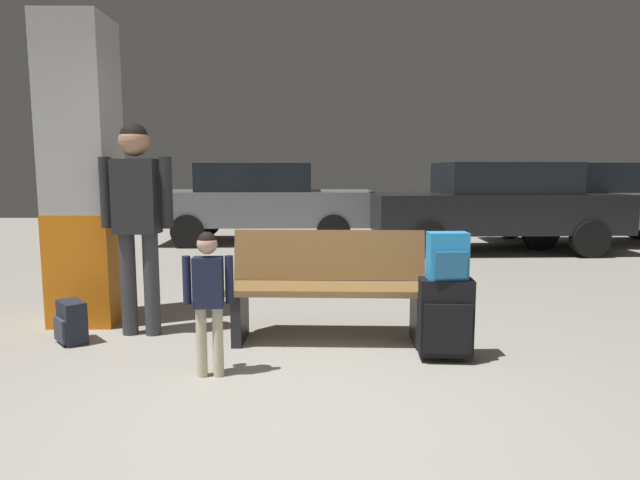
{
  "coord_description": "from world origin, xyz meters",
  "views": [
    {
      "loc": [
        0.12,
        -2.84,
        1.39
      ],
      "look_at": [
        0.17,
        1.3,
        0.85
      ],
      "focal_mm": 30.45,
      "sensor_mm": 36.0,
      "label": 1
    }
  ],
  "objects_px": {
    "backpack_dark_floor": "(71,323)",
    "child": "(208,288)",
    "parked_car_near": "(495,204)",
    "parked_car_side": "(597,201)",
    "suitcase": "(446,317)",
    "adult": "(137,206)",
    "structural_pillar": "(83,175)",
    "backpack_bright": "(448,256)",
    "parked_car_far": "(262,200)",
    "bench": "(329,286)"
  },
  "relations": [
    {
      "from": "adult",
      "to": "parked_car_side",
      "type": "height_order",
      "value": "adult"
    },
    {
      "from": "suitcase",
      "to": "adult",
      "type": "distance_m",
      "value": 2.62
    },
    {
      "from": "suitcase",
      "to": "parked_car_near",
      "type": "distance_m",
      "value": 5.86
    },
    {
      "from": "structural_pillar",
      "to": "bench",
      "type": "distance_m",
      "value": 2.43
    },
    {
      "from": "suitcase",
      "to": "parked_car_side",
      "type": "bearing_deg",
      "value": 55.26
    },
    {
      "from": "suitcase",
      "to": "child",
      "type": "height_order",
      "value": "child"
    },
    {
      "from": "suitcase",
      "to": "parked_car_near",
      "type": "height_order",
      "value": "parked_car_near"
    },
    {
      "from": "child",
      "to": "parked_car_side",
      "type": "height_order",
      "value": "parked_car_side"
    },
    {
      "from": "backpack_bright",
      "to": "parked_car_near",
      "type": "xyz_separation_m",
      "value": [
        2.15,
        5.42,
        0.03
      ]
    },
    {
      "from": "child",
      "to": "parked_car_far",
      "type": "height_order",
      "value": "parked_car_far"
    },
    {
      "from": "backpack_bright",
      "to": "adult",
      "type": "bearing_deg",
      "value": 164.72
    },
    {
      "from": "child",
      "to": "parked_car_side",
      "type": "bearing_deg",
      "value": 47.53
    },
    {
      "from": "parked_car_side",
      "to": "suitcase",
      "type": "bearing_deg",
      "value": -124.74
    },
    {
      "from": "backpack_dark_floor",
      "to": "parked_car_near",
      "type": "relative_size",
      "value": 0.08
    },
    {
      "from": "parked_car_side",
      "to": "backpack_bright",
      "type": "bearing_deg",
      "value": -124.74
    },
    {
      "from": "structural_pillar",
      "to": "backpack_dark_floor",
      "type": "xyz_separation_m",
      "value": [
        0.11,
        -0.64,
        -1.18
      ]
    },
    {
      "from": "adult",
      "to": "parked_car_near",
      "type": "distance_m",
      "value": 6.61
    },
    {
      "from": "bench",
      "to": "backpack_dark_floor",
      "type": "distance_m",
      "value": 2.1
    },
    {
      "from": "suitcase",
      "to": "bench",
      "type": "bearing_deg",
      "value": 148.46
    },
    {
      "from": "backpack_bright",
      "to": "parked_car_side",
      "type": "relative_size",
      "value": 0.08
    },
    {
      "from": "parked_car_near",
      "to": "parked_car_far",
      "type": "distance_m",
      "value": 4.27
    },
    {
      "from": "backpack_bright",
      "to": "parked_car_near",
      "type": "relative_size",
      "value": 0.08
    },
    {
      "from": "backpack_dark_floor",
      "to": "parked_car_side",
      "type": "height_order",
      "value": "parked_car_side"
    },
    {
      "from": "suitcase",
      "to": "backpack_bright",
      "type": "height_order",
      "value": "backpack_bright"
    },
    {
      "from": "bench",
      "to": "parked_car_side",
      "type": "height_order",
      "value": "parked_car_side"
    },
    {
      "from": "parked_car_far",
      "to": "parked_car_side",
      "type": "relative_size",
      "value": 0.99
    },
    {
      "from": "parked_car_far",
      "to": "parked_car_side",
      "type": "xyz_separation_m",
      "value": [
        6.3,
        -0.34,
        0.0
      ]
    },
    {
      "from": "child",
      "to": "parked_car_near",
      "type": "distance_m",
      "value": 6.87
    },
    {
      "from": "bench",
      "to": "parked_car_side",
      "type": "xyz_separation_m",
      "value": [
        5.19,
        5.77,
        0.36
      ]
    },
    {
      "from": "backpack_bright",
      "to": "parked_car_far",
      "type": "distance_m",
      "value": 6.9
    },
    {
      "from": "child",
      "to": "backpack_dark_floor",
      "type": "bearing_deg",
      "value": 149.74
    },
    {
      "from": "bench",
      "to": "child",
      "type": "relative_size",
      "value": 1.65
    },
    {
      "from": "bench",
      "to": "suitcase",
      "type": "distance_m",
      "value": 0.99
    },
    {
      "from": "backpack_dark_floor",
      "to": "child",
      "type": "bearing_deg",
      "value": -30.26
    },
    {
      "from": "bench",
      "to": "adult",
      "type": "relative_size",
      "value": 0.92
    },
    {
      "from": "parked_car_near",
      "to": "parked_car_side",
      "type": "height_order",
      "value": "same"
    },
    {
      "from": "child",
      "to": "adult",
      "type": "height_order",
      "value": "adult"
    },
    {
      "from": "suitcase",
      "to": "structural_pillar",
      "type": "bearing_deg",
      "value": 160.33
    },
    {
      "from": "structural_pillar",
      "to": "parked_car_far",
      "type": "relative_size",
      "value": 0.66
    },
    {
      "from": "parked_car_side",
      "to": "backpack_dark_floor",
      "type": "bearing_deg",
      "value": -141.21
    },
    {
      "from": "backpack_dark_floor",
      "to": "suitcase",
      "type": "bearing_deg",
      "value": -8.57
    },
    {
      "from": "child",
      "to": "parked_car_side",
      "type": "relative_size",
      "value": 0.24
    },
    {
      "from": "suitcase",
      "to": "parked_car_far",
      "type": "height_order",
      "value": "parked_car_far"
    },
    {
      "from": "bench",
      "to": "backpack_bright",
      "type": "relative_size",
      "value": 4.77
    },
    {
      "from": "suitcase",
      "to": "backpack_dark_floor",
      "type": "height_order",
      "value": "suitcase"
    },
    {
      "from": "child",
      "to": "parked_car_side",
      "type": "distance_m",
      "value": 8.92
    },
    {
      "from": "structural_pillar",
      "to": "parked_car_near",
      "type": "bearing_deg",
      "value": 40.03
    },
    {
      "from": "suitcase",
      "to": "parked_car_side",
      "type": "height_order",
      "value": "parked_car_side"
    },
    {
      "from": "bench",
      "to": "parked_car_near",
      "type": "height_order",
      "value": "parked_car_near"
    },
    {
      "from": "backpack_dark_floor",
      "to": "parked_car_far",
      "type": "distance_m",
      "value": 6.29
    }
  ]
}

